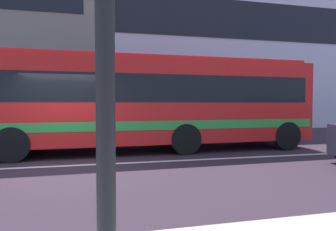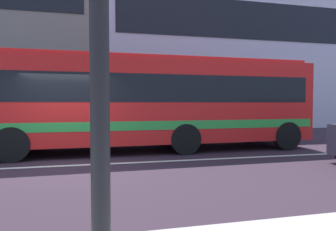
% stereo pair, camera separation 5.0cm
% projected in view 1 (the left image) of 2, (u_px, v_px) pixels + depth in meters
% --- Properties ---
extents(ground_plane, '(160.00, 160.00, 0.00)m').
position_uv_depth(ground_plane, '(64.00, 166.00, 7.69)').
color(ground_plane, '#322330').
extents(lane_centre_line, '(60.00, 0.16, 0.01)m').
position_uv_depth(lane_centre_line, '(64.00, 166.00, 7.69)').
color(lane_centre_line, silver).
rests_on(lane_centre_line, ground_plane).
extents(apartment_block_right, '(24.29, 8.39, 11.88)m').
position_uv_depth(apartment_block_right, '(255.00, 50.00, 23.11)').
color(apartment_block_right, silver).
rests_on(apartment_block_right, ground_plane).
extents(transit_bus, '(10.97, 2.87, 3.22)m').
position_uv_depth(transit_bus, '(158.00, 100.00, 10.37)').
color(transit_bus, red).
rests_on(transit_bus, ground_plane).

